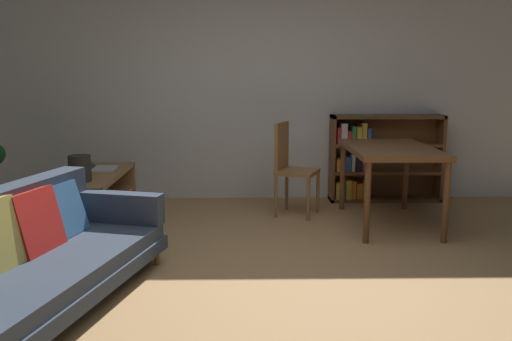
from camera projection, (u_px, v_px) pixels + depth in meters
ground_plane at (280, 283)px, 3.80m from camera, size 8.16×8.16×0.00m
back_wall_panel at (266, 83)px, 6.22m from camera, size 6.80×0.10×2.70m
fabric_couch at (27, 256)px, 3.35m from camera, size 1.32×2.17×0.73m
media_console at (97, 200)px, 5.16m from camera, size 0.46×1.35×0.52m
open_laptop at (97, 167)px, 5.34m from camera, size 0.43×0.32×0.10m
desk_speaker at (80, 168)px, 4.73m from camera, size 0.19×0.19×0.23m
dining_table at (390, 155)px, 5.17m from camera, size 0.78×1.29×0.77m
dining_chair_near at (291, 164)px, 5.57m from camera, size 0.50×0.51×0.96m
bookshelf at (377, 159)px, 6.23m from camera, size 1.28×0.28×0.99m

